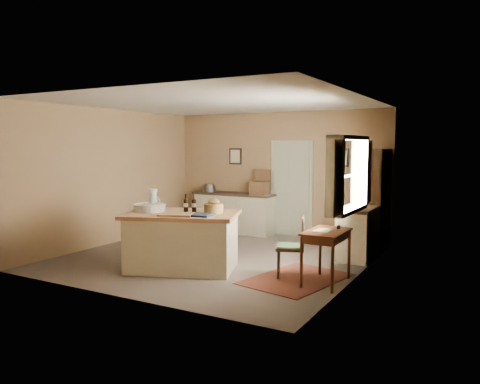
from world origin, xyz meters
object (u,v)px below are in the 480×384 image
object	(u,v)px
work_island	(182,239)
desk_chair	(290,248)
shelving_unit	(379,200)
right_cabinet	(358,233)
writing_desk	(326,238)
sideboard	(234,211)

from	to	relation	value
work_island	desk_chair	size ratio (longest dim) A/B	2.28
desk_chair	shelving_unit	bearing A→B (deg)	51.93
desk_chair	right_cabinet	bearing A→B (deg)	48.43
writing_desk	right_cabinet	distance (m)	1.72
writing_desk	shelving_unit	world-z (taller)	shelving_unit
shelving_unit	writing_desk	bearing A→B (deg)	-93.29
work_island	desk_chair	xyz separation A→B (m)	(1.68, 0.42, -0.04)
shelving_unit	sideboard	bearing A→B (deg)	176.51
writing_desk	sideboard	bearing A→B (deg)	138.03
right_cabinet	shelving_unit	distance (m)	1.05
right_cabinet	desk_chair	bearing A→B (deg)	-109.54
desk_chair	shelving_unit	xyz separation A→B (m)	(0.73, 2.55, 0.51)
desk_chair	sideboard	bearing A→B (deg)	110.73
work_island	right_cabinet	distance (m)	3.07
writing_desk	shelving_unit	xyz separation A→B (m)	(0.15, 2.62, 0.29)
writing_desk	shelving_unit	distance (m)	2.64
writing_desk	right_cabinet	size ratio (longest dim) A/B	0.86
work_island	sideboard	world-z (taller)	work_island
desk_chair	shelving_unit	distance (m)	2.70
desk_chair	right_cabinet	size ratio (longest dim) A/B	0.89
work_island	writing_desk	bearing A→B (deg)	-11.29
sideboard	right_cabinet	distance (m)	3.32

